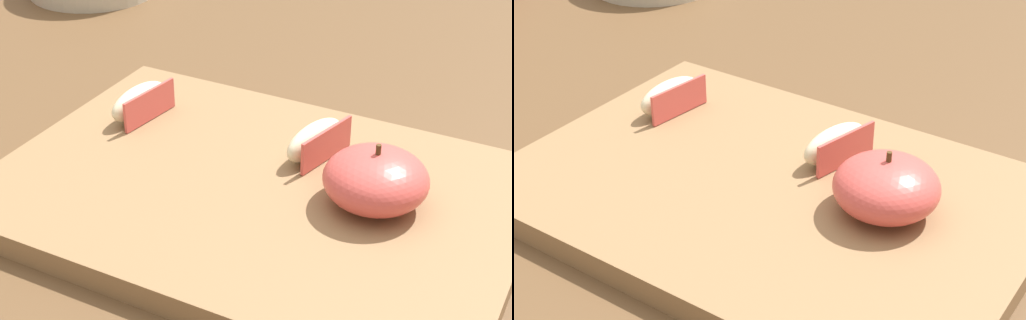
# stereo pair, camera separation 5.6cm
# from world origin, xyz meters

# --- Properties ---
(dining_table) EXTENTS (1.30, 0.92, 0.74)m
(dining_table) POSITION_xyz_m (0.00, 0.00, 0.64)
(dining_table) COLOR brown
(dining_table) RESTS_ON ground_plane
(cutting_board) EXTENTS (0.37, 0.26, 0.02)m
(cutting_board) POSITION_xyz_m (0.05, -0.08, 0.75)
(cutting_board) COLOR olive
(cutting_board) RESTS_ON dining_table
(apple_half_skin_up) EXTENTS (0.07, 0.07, 0.05)m
(apple_half_skin_up) POSITION_xyz_m (0.13, -0.07, 0.78)
(apple_half_skin_up) COLOR #D14C47
(apple_half_skin_up) RESTS_ON cutting_board
(apple_wedge_left) EXTENTS (0.03, 0.06, 0.03)m
(apple_wedge_left) POSITION_xyz_m (-0.08, -0.04, 0.77)
(apple_wedge_left) COLOR beige
(apple_wedge_left) RESTS_ON cutting_board
(apple_wedge_middle) EXTENTS (0.04, 0.06, 0.03)m
(apple_wedge_middle) POSITION_xyz_m (0.07, -0.03, 0.77)
(apple_wedge_middle) COLOR beige
(apple_wedge_middle) RESTS_ON cutting_board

